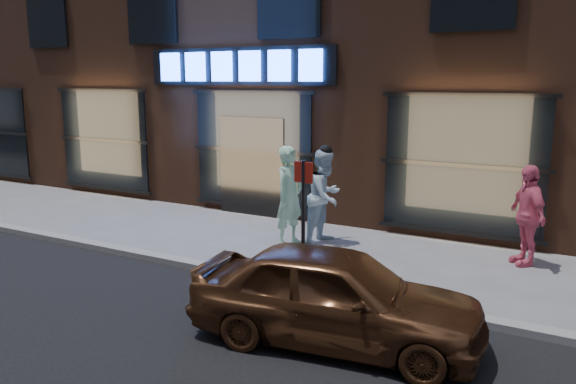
{
  "coord_description": "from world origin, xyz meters",
  "views": [
    {
      "loc": [
        7.28,
        -7.53,
        3.3
      ],
      "look_at": [
        2.27,
        1.6,
        1.2
      ],
      "focal_mm": 35.0,
      "sensor_mm": 36.0,
      "label": 1
    }
  ],
  "objects_px": {
    "gold_sedan": "(335,295)",
    "sign_post": "(303,212)",
    "man_cap": "(325,196)",
    "man_bowtie": "(290,196)",
    "passerby": "(527,215)"
  },
  "relations": [
    {
      "from": "man_cap",
      "to": "passerby",
      "type": "height_order",
      "value": "man_cap"
    },
    {
      "from": "man_bowtie",
      "to": "passerby",
      "type": "relative_size",
      "value": 1.1
    },
    {
      "from": "man_cap",
      "to": "man_bowtie",
      "type": "bearing_deg",
      "value": 139.86
    },
    {
      "from": "passerby",
      "to": "gold_sedan",
      "type": "distance_m",
      "value": 4.82
    },
    {
      "from": "gold_sedan",
      "to": "sign_post",
      "type": "height_order",
      "value": "sign_post"
    },
    {
      "from": "gold_sedan",
      "to": "sign_post",
      "type": "bearing_deg",
      "value": 31.79
    },
    {
      "from": "passerby",
      "to": "sign_post",
      "type": "bearing_deg",
      "value": -78.76
    },
    {
      "from": "man_bowtie",
      "to": "passerby",
      "type": "bearing_deg",
      "value": -65.69
    },
    {
      "from": "gold_sedan",
      "to": "sign_post",
      "type": "relative_size",
      "value": 1.79
    },
    {
      "from": "gold_sedan",
      "to": "passerby",
      "type": "bearing_deg",
      "value": -28.59
    },
    {
      "from": "man_cap",
      "to": "sign_post",
      "type": "distance_m",
      "value": 2.68
    },
    {
      "from": "sign_post",
      "to": "passerby",
      "type": "bearing_deg",
      "value": 50.78
    },
    {
      "from": "man_cap",
      "to": "gold_sedan",
      "type": "bearing_deg",
      "value": -145.29
    },
    {
      "from": "man_cap",
      "to": "sign_post",
      "type": "height_order",
      "value": "sign_post"
    },
    {
      "from": "man_cap",
      "to": "passerby",
      "type": "bearing_deg",
      "value": -75.35
    }
  ]
}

